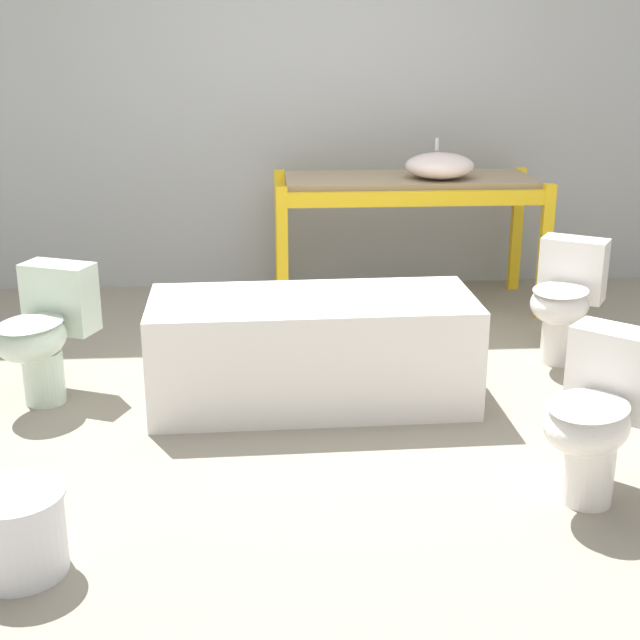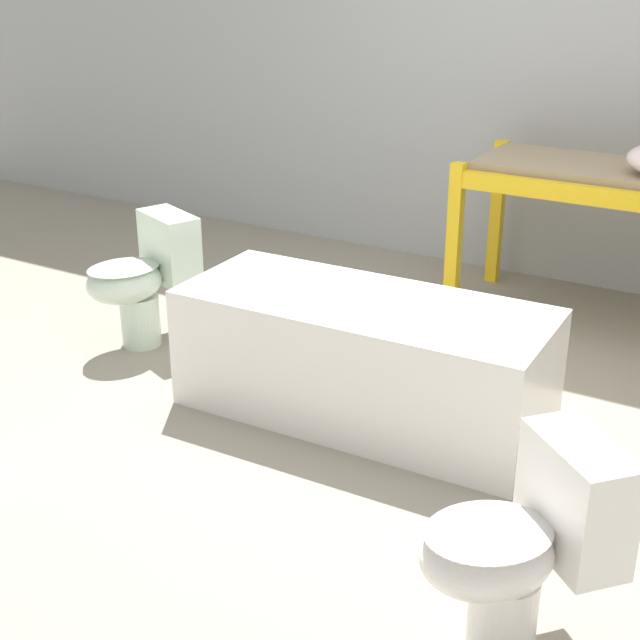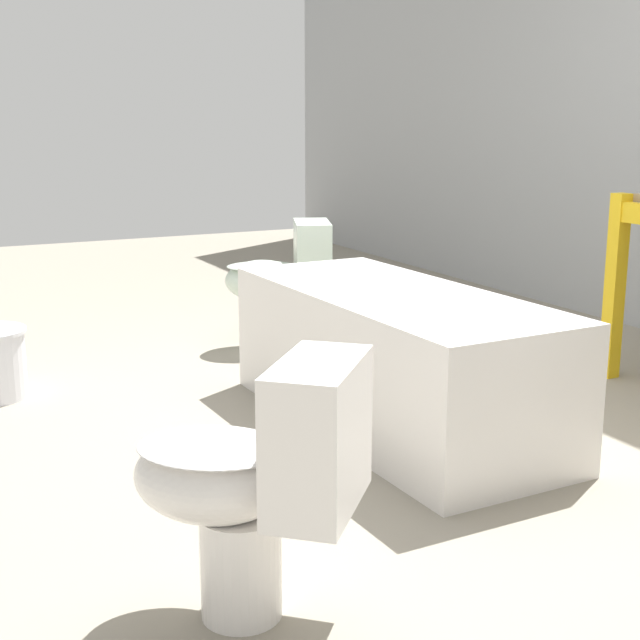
{
  "view_description": "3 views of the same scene",
  "coord_description": "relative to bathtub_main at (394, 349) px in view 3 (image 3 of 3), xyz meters",
  "views": [
    {
      "loc": [
        -0.36,
        -4.21,
        1.81
      ],
      "look_at": [
        -0.12,
        -0.53,
        0.58
      ],
      "focal_mm": 50.0,
      "sensor_mm": 36.0,
      "label": 1
    },
    {
      "loc": [
        1.49,
        -3.16,
        1.93
      ],
      "look_at": [
        -0.11,
        -0.45,
        0.6
      ],
      "focal_mm": 50.0,
      "sensor_mm": 36.0,
      "label": 2
    },
    {
      "loc": [
        2.78,
        -1.85,
        1.22
      ],
      "look_at": [
        -0.03,
        -0.45,
        0.49
      ],
      "focal_mm": 50.0,
      "sensor_mm": 36.0,
      "label": 3
    }
  ],
  "objects": [
    {
      "name": "ground_plane",
      "position": [
        0.13,
        0.07,
        -0.31
      ],
      "size": [
        12.0,
        12.0,
        0.0
      ],
      "primitive_type": "plane",
      "color": "gray"
    },
    {
      "name": "bathtub_main",
      "position": [
        0.0,
        0.0,
        0.0
      ],
      "size": [
        1.61,
        0.7,
        0.55
      ],
      "rotation": [
        0.0,
        0.0,
        0.03
      ],
      "color": "white",
      "rests_on": "ground_plane"
    },
    {
      "name": "toilet_near",
      "position": [
        1.06,
        -1.04,
        0.06
      ],
      "size": [
        0.62,
        0.63,
        0.67
      ],
      "rotation": [
        0.0,
        0.0,
        -0.73
      ],
      "color": "white",
      "rests_on": "ground_plane"
    },
    {
      "name": "toilet_extra",
      "position": [
        -1.33,
        0.11,
        0.06
      ],
      "size": [
        0.52,
        0.64,
        0.67
      ],
      "rotation": [
        0.0,
        0.0,
        -0.38
      ],
      "color": "silver",
      "rests_on": "ground_plane"
    }
  ]
}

